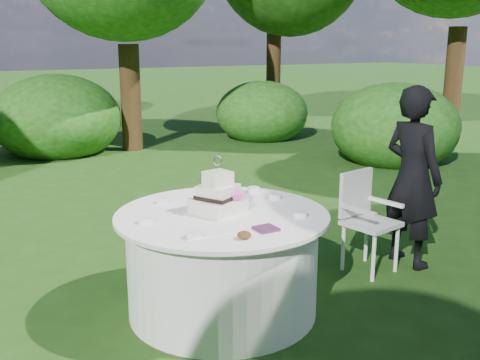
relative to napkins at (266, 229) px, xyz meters
name	(u,v)px	position (x,y,z in m)	size (l,w,h in m)	color
ground	(223,310)	(-0.08, 0.48, -0.78)	(80.00, 80.00, 0.00)	#1F3A10
napkins	(266,229)	(0.00, 0.00, 0.00)	(0.14, 0.14, 0.02)	#4E2142
feather_plume	(218,235)	(-0.33, 0.05, 0.00)	(0.48, 0.07, 0.01)	white
guest	(413,177)	(1.84, 0.48, 0.03)	(0.59, 0.39, 1.63)	black
table	(222,262)	(-0.08, 0.48, -0.39)	(1.56, 1.56, 0.77)	white
cake	(218,197)	(-0.08, 0.52, 0.10)	(0.39, 0.39, 0.43)	silver
chair	(365,213)	(1.39, 0.58, -0.26)	(0.48, 0.47, 0.88)	silver
votives	(224,208)	(-0.04, 0.53, 0.01)	(1.21, 0.95, 0.04)	white
petal_cups	(237,210)	(0.02, 0.43, 0.02)	(0.54, 1.09, 0.05)	#562D16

